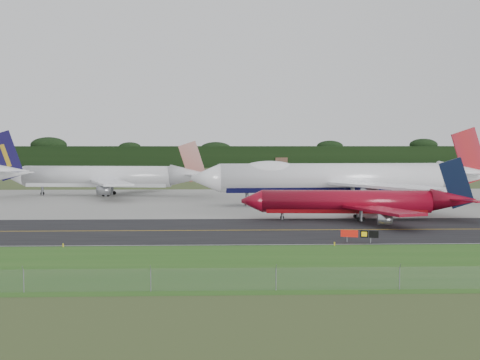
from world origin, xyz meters
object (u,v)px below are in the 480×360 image
object	(u,v)px
jet_ba_747	(342,178)
taxiway_sign	(359,234)
jet_red_737	(359,202)
jet_star_tail	(108,177)

from	to	relation	value
jet_ba_747	taxiway_sign	world-z (taller)	jet_ba_747
jet_ba_747	jet_red_737	distance (m)	29.96
taxiway_sign	jet_red_737	bearing A→B (deg)	77.95
jet_star_tail	taxiway_sign	size ratio (longest dim) A/B	10.90
jet_red_737	jet_star_tail	size ratio (longest dim) A/B	0.77
jet_ba_747	taxiway_sign	bearing A→B (deg)	-98.39
jet_red_737	jet_star_tail	xyz separation A→B (m)	(-55.03, 58.11, 1.69)
jet_ba_747	jet_star_tail	bearing A→B (deg)	153.75
jet_ba_747	jet_star_tail	world-z (taller)	jet_ba_747
jet_red_737	taxiway_sign	world-z (taller)	jet_red_737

